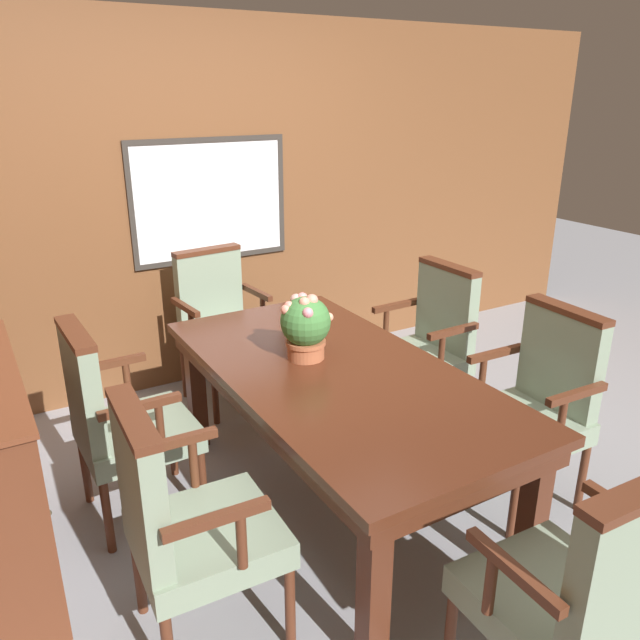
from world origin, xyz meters
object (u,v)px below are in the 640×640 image
chair_right_far (427,341)px  potted_plant (305,326)px  chair_head_far (220,321)px  chair_left_near (184,519)px  chair_left_far (118,417)px  chair_right_near (536,400)px  dining_table (336,387)px  chair_head_near (580,592)px

chair_right_far → potted_plant: 1.07m
chair_head_far → chair_left_near: bearing=-121.2°
chair_head_far → chair_right_far: (0.95, -0.97, 0.00)m
chair_left_far → chair_right_near: bearing=-117.3°
dining_table → chair_left_far: size_ratio=1.96×
dining_table → chair_right_far: bearing=24.8°
chair_head_far → dining_table: bearing=-94.2°
dining_table → chair_left_near: bearing=-154.6°
chair_head_near → dining_table: bearing=-87.0°
chair_head_far → potted_plant: potted_plant is taller
chair_head_near → chair_right_far: (0.89, 1.80, 0.00)m
chair_head_near → chair_left_near: bearing=-43.5°
chair_right_near → chair_left_far: bearing=-113.6°
chair_right_near → chair_head_far: 2.05m
chair_left_near → chair_head_near: (0.93, -0.95, 0.00)m
chair_right_far → potted_plant: size_ratio=3.06×
chair_head_near → chair_right_far: bearing=-114.4°
dining_table → potted_plant: bearing=106.4°
chair_head_near → chair_right_far: same height
chair_left_far → chair_head_near: 2.04m
chair_right_near → chair_right_far: size_ratio=1.00×
chair_head_near → chair_head_far: same height
chair_left_near → chair_right_far: same height
chair_left_near → chair_head_far: (0.87, 1.82, 0.00)m
chair_right_near → chair_left_near: 1.79m
dining_table → potted_plant: (-0.06, 0.19, 0.26)m
chair_left_near → potted_plant: potted_plant is taller
chair_head_far → chair_right_far: 1.36m
chair_head_far → chair_head_near: bearing=-94.4°
dining_table → chair_left_far: chair_left_far is taller
chair_right_near → chair_head_near: (-0.86, -0.93, 0.00)m
chair_left_far → chair_left_near: bearing=-180.0°
chair_left_far → potted_plant: size_ratio=3.06×
chair_left_far → chair_right_far: (1.84, -0.01, 0.00)m
chair_left_near → chair_head_near: same height
dining_table → chair_head_near: size_ratio=1.96×
chair_right_near → chair_head_near: bearing=-40.5°
chair_left_far → chair_left_near: same height
dining_table → chair_head_far: chair_head_far is taller
dining_table → chair_right_near: bearing=-26.4°
chair_left_near → potted_plant: size_ratio=3.06×
chair_right_near → chair_right_far: (0.03, 0.87, 0.00)m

